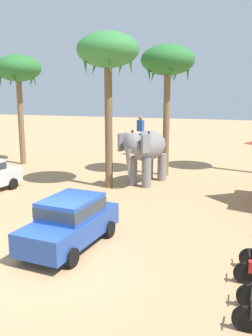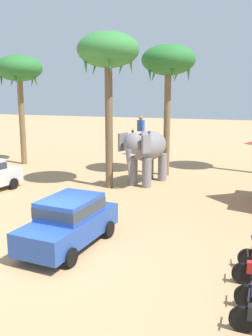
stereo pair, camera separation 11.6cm
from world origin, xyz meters
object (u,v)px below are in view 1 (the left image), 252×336
at_px(car_sedan_foreground, 71,220).
at_px(elephant_with_mahout, 146,149).
at_px(palm_tree_left_of_road, 108,54).
at_px(palm_tree_far_back, 168,64).
at_px(palm_tree_near_hut, 18,71).

height_order(car_sedan_foreground, elephant_with_mahout, elephant_with_mahout).
distance_m(car_sedan_foreground, palm_tree_left_of_road, 9.97).
xyz_separation_m(elephant_with_mahout, palm_tree_left_of_road, (-1.66, -1.45, 5.03)).
distance_m(palm_tree_left_of_road, palm_tree_far_back, 4.55).
distance_m(car_sedan_foreground, palm_tree_near_hut, 16.46).
bearing_deg(palm_tree_near_hut, palm_tree_far_back, -1.16).
distance_m(palm_tree_near_hut, palm_tree_left_of_road, 9.29).
xyz_separation_m(car_sedan_foreground, palm_tree_near_hut, (-9.91, 11.89, 5.59)).
relative_size(car_sedan_foreground, elephant_with_mahout, 1.06).
bearing_deg(palm_tree_far_back, car_sedan_foreground, -93.06).
relative_size(palm_tree_left_of_road, palm_tree_far_back, 1.03).
bearing_deg(palm_tree_left_of_road, palm_tree_near_hut, 153.35).
relative_size(elephant_with_mahout, palm_tree_left_of_road, 0.49).
distance_m(elephant_with_mahout, palm_tree_far_back, 5.42).
bearing_deg(elephant_with_mahout, palm_tree_near_hut, 164.76).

